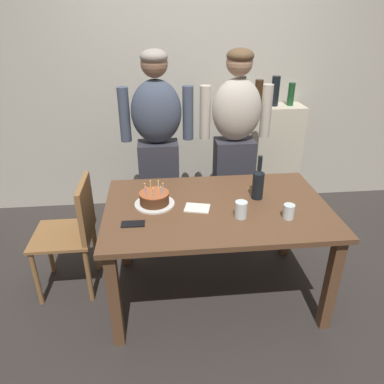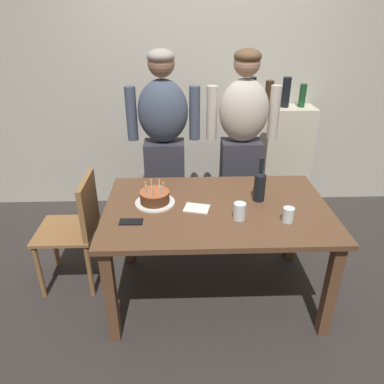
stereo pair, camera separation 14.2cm
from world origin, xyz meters
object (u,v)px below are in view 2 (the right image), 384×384
birthday_cake (155,198)px  person_man_bearded (164,147)px  dining_chair (78,224)px  napkin_stack (197,208)px  cell_phone (131,222)px  water_glass_far (288,215)px  wine_bottle (260,185)px  water_glass_near (240,211)px  person_woman_cardigan (242,146)px

birthday_cake → person_man_bearded: 0.77m
person_man_bearded → dining_chair: person_man_bearded is taller
napkin_stack → dining_chair: dining_chair is taller
cell_phone → dining_chair: dining_chair is taller
birthday_cake → cell_phone: size_ratio=1.87×
cell_phone → water_glass_far: bearing=-0.1°
wine_bottle → person_man_bearded: size_ratio=0.19×
birthday_cake → cell_phone: 0.28m
water_glass_near → water_glass_far: (0.30, -0.04, -0.01)m
person_woman_cardigan → cell_phone: bearing=50.0°
water_glass_far → wine_bottle: 0.32m
person_woman_cardigan → water_glass_near: bearing=80.6°
person_man_bearded → dining_chair: 0.96m
cell_phone → person_woman_cardigan: (0.84, 1.00, 0.13)m
water_glass_far → wine_bottle: bearing=113.5°
water_glass_near → napkin_stack: (-0.26, 0.14, -0.05)m
person_man_bearded → person_woman_cardigan: size_ratio=1.00×
birthday_cake → person_man_bearded: size_ratio=0.16×
water_glass_near → person_man_bearded: (-0.50, 0.98, 0.08)m
birthday_cake → wine_bottle: 0.72m
water_glass_far → person_man_bearded: (-0.80, 1.02, 0.09)m
wine_bottle → birthday_cake: bearing=-177.9°
water_glass_near → person_woman_cardigan: size_ratio=0.07×
water_glass_far → wine_bottle: wine_bottle is taller
birthday_cake → person_man_bearded: bearing=87.0°
water_glass_far → water_glass_near: bearing=172.3°
person_man_bearded → dining_chair: (-0.62, -0.64, -0.36)m
water_glass_near → cell_phone: (-0.68, -0.02, -0.05)m
person_man_bearded → person_woman_cardigan: 0.66m
wine_bottle → napkin_stack: size_ratio=1.93×
cell_phone → napkin_stack: same height
water_glass_far → wine_bottle: size_ratio=0.30×
wine_bottle → napkin_stack: 0.46m
cell_phone → person_man_bearded: (0.17, 1.00, 0.13)m
wine_bottle → dining_chair: wine_bottle is taller
napkin_stack → person_woman_cardigan: (0.42, 0.84, 0.13)m
birthday_cake → dining_chair: size_ratio=0.31×
water_glass_near → cell_phone: bearing=-178.3°
dining_chair → napkin_stack: bearing=76.9°
birthday_cake → water_glass_far: size_ratio=2.87×
person_man_bearded → person_woman_cardigan: bearing=-180.0°
wine_bottle → dining_chair: bearing=175.9°
water_glass_far → napkin_stack: (-0.56, 0.18, -0.04)m
person_woman_cardigan → birthday_cake: bearing=47.2°
person_woman_cardigan → dining_chair: size_ratio=1.90×
napkin_stack → dining_chair: size_ratio=0.19×
water_glass_near → person_woman_cardigan: bearing=80.6°
birthday_cake → napkin_stack: (0.28, -0.08, -0.04)m
water_glass_far → cell_phone: bearing=178.8°
cell_phone → person_man_bearded: person_man_bearded is taller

